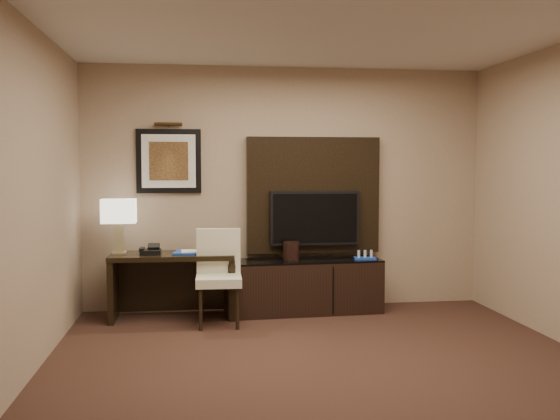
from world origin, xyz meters
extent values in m
cube|color=#341E17|center=(0.00, 0.00, -0.01)|extent=(4.50, 5.00, 0.01)
cube|color=silver|center=(0.00, 0.00, 2.70)|extent=(4.50, 5.00, 0.01)
cube|color=tan|center=(0.00, 2.50, 1.35)|extent=(4.50, 0.01, 2.70)
cube|color=tan|center=(0.00, -2.50, 1.35)|extent=(4.50, 0.01, 2.70)
cube|color=tan|center=(-2.25, 0.00, 1.35)|extent=(0.01, 5.00, 2.70)
cube|color=black|center=(-1.26, 2.10, 0.34)|extent=(1.29, 0.57, 0.68)
cube|color=black|center=(0.14, 2.15, 0.29)|extent=(1.71, 0.56, 0.58)
cube|color=black|center=(0.30, 2.44, 1.27)|extent=(1.50, 0.12, 1.30)
cube|color=black|center=(0.30, 2.34, 1.02)|extent=(1.00, 0.08, 0.60)
cube|color=black|center=(-1.30, 2.48, 1.65)|extent=(0.70, 0.04, 0.70)
cylinder|color=#3D2A13|center=(-1.30, 2.44, 2.05)|extent=(0.04, 0.04, 0.30)
cube|color=#1940A5|center=(-1.11, 2.09, 0.69)|extent=(0.30, 0.36, 0.02)
imported|color=tan|center=(-1.17, 2.10, 0.81)|extent=(0.18, 0.03, 0.25)
cylinder|color=silver|center=(-0.87, 2.14, 0.77)|extent=(0.07, 0.07, 0.18)
cylinder|color=black|center=(0.01, 2.18, 0.68)|extent=(0.22, 0.22, 0.20)
camera|label=1|loc=(-1.00, -4.46, 1.59)|focal=40.00mm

